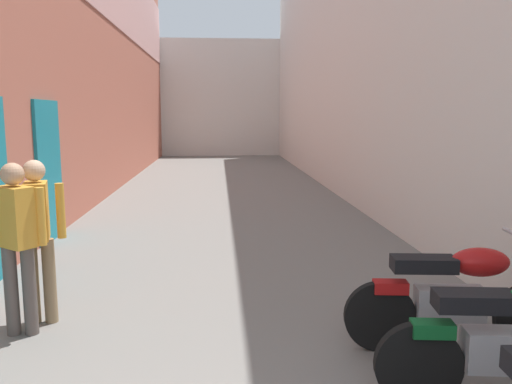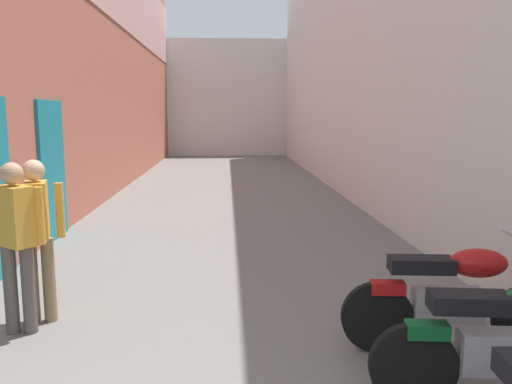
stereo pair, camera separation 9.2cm
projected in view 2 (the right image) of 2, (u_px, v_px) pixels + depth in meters
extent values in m
plane|color=slate|center=(228.00, 210.00, 10.87)|extent=(40.37, 40.37, 0.00)
cube|color=#B76651|center=(98.00, 35.00, 12.11)|extent=(0.40, 24.37, 7.64)
cube|color=teal|center=(52.00, 171.00, 8.20)|extent=(0.06, 1.10, 2.20)
cube|color=silver|center=(352.00, 33.00, 12.43)|extent=(0.40, 24.37, 7.81)
cube|color=silver|center=(227.00, 98.00, 25.46)|extent=(8.60, 2.00, 5.46)
cylinder|color=black|center=(413.00, 366.00, 3.52)|extent=(0.61, 0.15, 0.60)
cube|color=#9E9EA3|center=(502.00, 352.00, 3.46)|extent=(0.58, 0.27, 0.28)
cube|color=black|center=(470.00, 302.00, 3.42)|extent=(0.54, 0.28, 0.12)
cube|color=#0F5123|center=(427.00, 330.00, 3.47)|extent=(0.29, 0.17, 0.10)
cylinder|color=black|center=(377.00, 317.00, 4.36)|extent=(0.61, 0.14, 0.60)
cube|color=#9E9EA3|center=(447.00, 305.00, 4.32)|extent=(0.58, 0.26, 0.28)
ellipsoid|color=#AD1414|center=(478.00, 263.00, 4.25)|extent=(0.50, 0.31, 0.24)
cube|color=black|center=(421.00, 265.00, 4.28)|extent=(0.54, 0.27, 0.12)
cube|color=#AD1414|center=(388.00, 287.00, 4.32)|extent=(0.29, 0.17, 0.10)
cylinder|color=#564C47|center=(11.00, 290.00, 4.71)|extent=(0.12, 0.12, 0.82)
cylinder|color=#564C47|center=(29.00, 289.00, 4.72)|extent=(0.12, 0.12, 0.82)
cube|color=gold|center=(14.00, 216.00, 4.61)|extent=(0.39, 0.37, 0.54)
sphere|color=tan|center=(11.00, 174.00, 4.55)|extent=(0.20, 0.20, 0.20)
cylinder|color=gold|center=(40.00, 216.00, 4.62)|extent=(0.08, 0.08, 0.52)
cylinder|color=#8C7251|center=(32.00, 280.00, 4.98)|extent=(0.12, 0.12, 0.82)
cylinder|color=#8C7251|center=(49.00, 280.00, 4.99)|extent=(0.12, 0.12, 0.82)
cube|color=gold|center=(36.00, 210.00, 4.88)|extent=(0.28, 0.38, 0.54)
sphere|color=#DBB28E|center=(33.00, 170.00, 4.83)|extent=(0.20, 0.20, 0.20)
cylinder|color=gold|center=(12.00, 211.00, 4.87)|extent=(0.08, 0.08, 0.52)
cylinder|color=gold|center=(60.00, 210.00, 4.90)|extent=(0.08, 0.08, 0.52)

